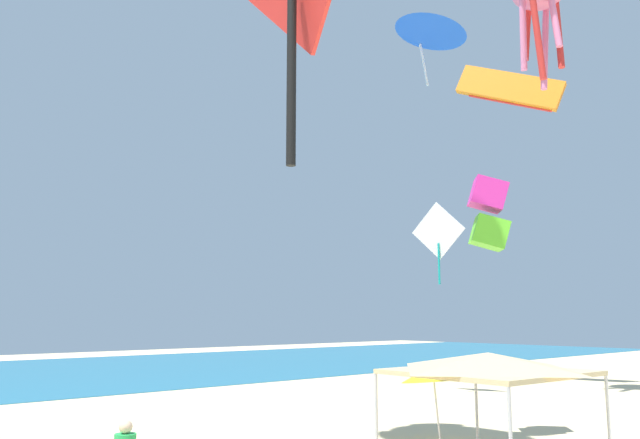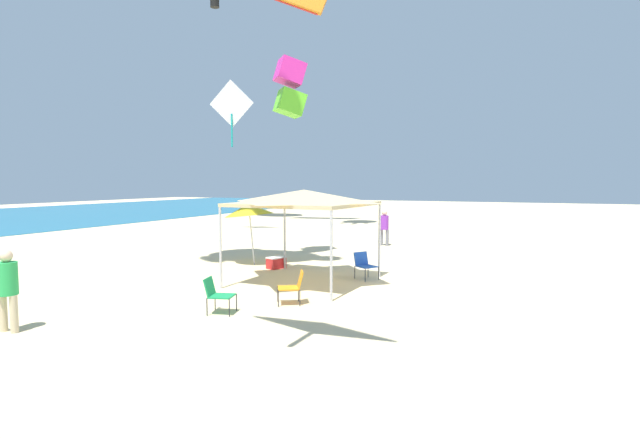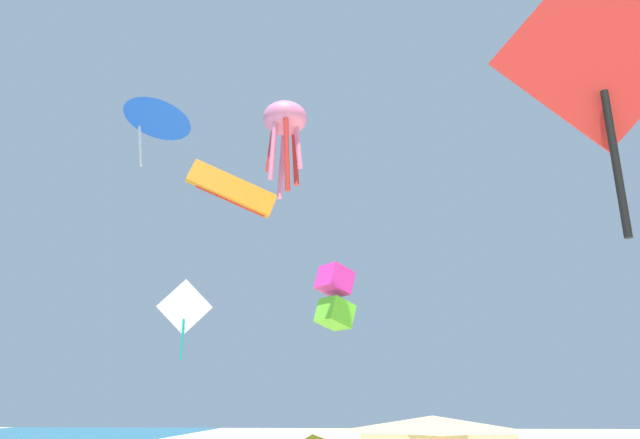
% 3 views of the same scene
% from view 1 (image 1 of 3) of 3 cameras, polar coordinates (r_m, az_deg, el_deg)
% --- Properties ---
extents(ocean_strip, '(120.00, 27.43, 0.02)m').
position_cam_1_polar(ocean_strip, '(44.62, -23.87, -12.47)').
color(ocean_strip, teal).
rests_on(ocean_strip, ground).
extents(canopy_tent, '(3.76, 3.68, 2.77)m').
position_cam_1_polar(canopy_tent, '(14.79, 14.80, -12.36)').
color(canopy_tent, '#B7B7BC').
rests_on(canopy_tent, ground).
extents(beach_umbrella, '(1.80, 1.84, 2.30)m').
position_cam_1_polar(beach_umbrella, '(18.52, 10.01, -13.36)').
color(beach_umbrella, silver).
rests_on(beach_umbrella, ground).
extents(kite_parafoil_orange, '(2.71, 5.49, 3.51)m').
position_cam_1_polar(kite_parafoil_orange, '(37.09, 16.54, 11.16)').
color(kite_parafoil_orange, orange).
extents(kite_box_magenta, '(1.51, 1.52, 2.28)m').
position_cam_1_polar(kite_box_magenta, '(20.15, 14.81, 0.51)').
color(kite_box_magenta, '#E02D9E').
extents(kite_delta_blue, '(6.25, 6.23, 4.09)m').
position_cam_1_polar(kite_delta_blue, '(41.90, 9.95, 16.60)').
color(kite_delta_blue, blue).
extents(kite_diamond_white, '(0.65, 2.69, 3.92)m').
position_cam_1_polar(kite_diamond_white, '(30.90, 10.50, -1.25)').
color(kite_diamond_white, white).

